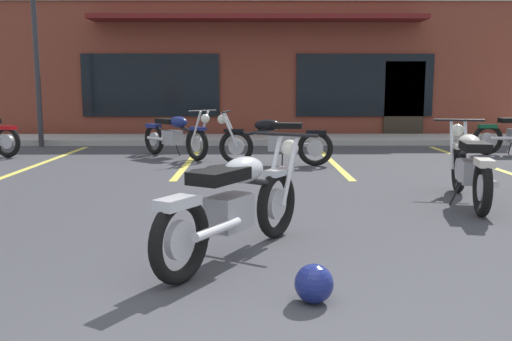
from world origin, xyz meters
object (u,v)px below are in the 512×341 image
object	(u,v)px
motorcycle_foreground_classic	(236,202)
helmet_on_pavement	(314,283)
motorcycle_silver_naked	(274,140)
motorcycle_blue_standard	(175,135)
motorcycle_black_cruiser	(470,165)

from	to	relation	value
motorcycle_foreground_classic	helmet_on_pavement	world-z (taller)	motorcycle_foreground_classic
motorcycle_silver_naked	helmet_on_pavement	size ratio (longest dim) A/B	8.07
motorcycle_silver_naked	motorcycle_blue_standard	size ratio (longest dim) A/B	1.25
motorcycle_foreground_classic	motorcycle_black_cruiser	bearing A→B (deg)	37.78
motorcycle_foreground_classic	motorcycle_blue_standard	xyz separation A→B (m)	(-1.41, 6.58, 0.00)
motorcycle_silver_naked	helmet_on_pavement	bearing A→B (deg)	-89.96
motorcycle_black_cruiser	motorcycle_blue_standard	distance (m)	6.10
motorcycle_black_cruiser	motorcycle_blue_standard	bearing A→B (deg)	133.34
motorcycle_foreground_classic	helmet_on_pavement	xyz separation A→B (m)	(0.53, -1.00, -0.33)
motorcycle_foreground_classic	motorcycle_blue_standard	world-z (taller)	same
motorcycle_black_cruiser	motorcycle_blue_standard	world-z (taller)	same
motorcycle_foreground_classic	motorcycle_black_cruiser	size ratio (longest dim) A/B	0.89
motorcycle_foreground_classic	motorcycle_black_cruiser	distance (m)	3.51
motorcycle_blue_standard	motorcycle_black_cruiser	bearing A→B (deg)	-46.66
motorcycle_foreground_classic	motorcycle_silver_naked	bearing A→B (deg)	84.49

